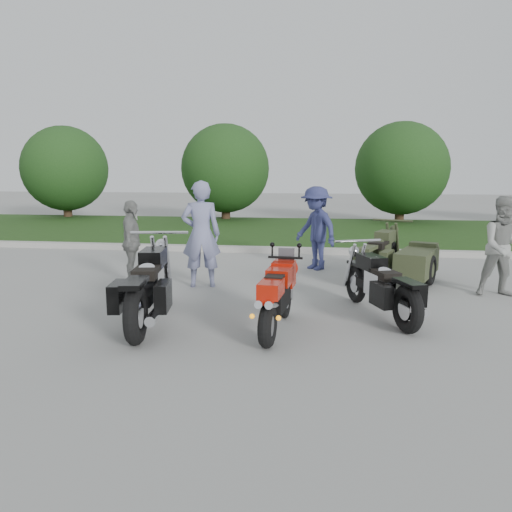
# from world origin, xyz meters

# --- Properties ---
(ground) EXTENTS (80.00, 80.00, 0.00)m
(ground) POSITION_xyz_m (0.00, 0.00, 0.00)
(ground) COLOR #9A9994
(ground) RESTS_ON ground
(curb) EXTENTS (60.00, 0.30, 0.15)m
(curb) POSITION_xyz_m (0.00, 6.00, 0.07)
(curb) COLOR #ACA9A2
(curb) RESTS_ON ground
(grass_strip) EXTENTS (60.00, 8.00, 0.14)m
(grass_strip) POSITION_xyz_m (0.00, 10.15, 0.07)
(grass_strip) COLOR #2A521C
(grass_strip) RESTS_ON ground
(tree_far_left) EXTENTS (3.60, 3.60, 4.00)m
(tree_far_left) POSITION_xyz_m (-10.00, 13.50, 2.19)
(tree_far_left) COLOR #3F2B1C
(tree_far_left) RESTS_ON ground
(tree_mid_left) EXTENTS (3.60, 3.60, 4.00)m
(tree_mid_left) POSITION_xyz_m (-3.00, 13.50, 2.19)
(tree_mid_left) COLOR #3F2B1C
(tree_mid_left) RESTS_ON ground
(tree_mid_right) EXTENTS (3.60, 3.60, 4.00)m
(tree_mid_right) POSITION_xyz_m (4.00, 13.50, 2.19)
(tree_mid_right) COLOR #3F2B1C
(tree_mid_right) RESTS_ON ground
(sportbike_red) EXTENTS (0.40, 1.83, 0.87)m
(sportbike_red) POSITION_xyz_m (0.52, -0.44, 0.51)
(sportbike_red) COLOR black
(sportbike_red) RESTS_ON ground
(cruiser_left) EXTENTS (0.68, 2.58, 1.00)m
(cruiser_left) POSITION_xyz_m (-1.28, -0.35, 0.51)
(cruiser_left) COLOR black
(cruiser_left) RESTS_ON ground
(cruiser_right) EXTENTS (0.99, 2.14, 0.87)m
(cruiser_right) POSITION_xyz_m (1.97, 0.43, 0.44)
(cruiser_right) COLOR black
(cruiser_right) RESTS_ON ground
(cruiser_sidecar) EXTENTS (1.68, 2.29, 0.93)m
(cruiser_sidecar) POSITION_xyz_m (2.57, 2.90, 0.43)
(cruiser_sidecar) COLOR black
(cruiser_sidecar) RESTS_ON ground
(person_stripe) EXTENTS (0.80, 0.62, 1.95)m
(person_stripe) POSITION_xyz_m (-1.13, 2.02, 0.98)
(person_stripe) COLOR #7C80A9
(person_stripe) RESTS_ON ground
(person_grey) EXTENTS (0.86, 0.68, 1.71)m
(person_grey) POSITION_xyz_m (4.14, 2.03, 0.86)
(person_grey) COLOR gray
(person_grey) RESTS_ON ground
(person_denim) EXTENTS (1.28, 1.30, 1.80)m
(person_denim) POSITION_xyz_m (0.92, 3.96, 0.90)
(person_denim) COLOR navy
(person_denim) RESTS_ON ground
(person_back) EXTENTS (0.62, 0.99, 1.58)m
(person_back) POSITION_xyz_m (-2.50, 2.10, 0.79)
(person_back) COLOR gray
(person_back) RESTS_ON ground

